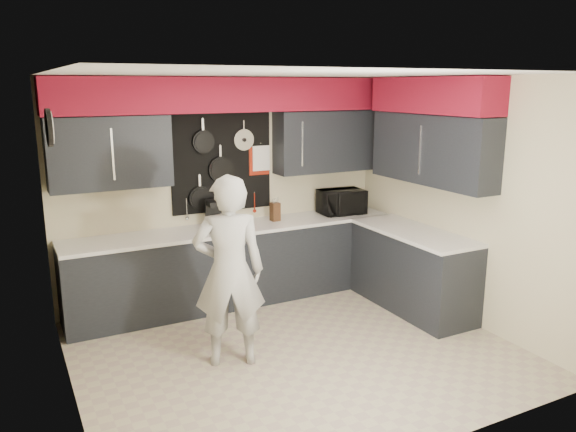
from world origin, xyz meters
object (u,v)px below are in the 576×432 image
coffee_maker (215,214)px  utensil_crock (218,221)px  knife_block (275,212)px  person (229,271)px  microwave (341,202)px

coffee_maker → utensil_crock: bearing=25.3°
knife_block → coffee_maker: (-0.76, -0.02, 0.06)m
utensil_crock → coffee_maker: 0.10m
knife_block → utensil_crock: knife_block is taller
utensil_crock → person: (-0.41, -1.39, -0.12)m
coffee_maker → person: size_ratio=0.19×
microwave → coffee_maker: (-1.67, 0.02, 0.02)m
microwave → person: (-2.05, -1.35, -0.19)m
coffee_maker → person: 1.44m
knife_block → person: person is taller
coffee_maker → person: (-0.38, -1.37, -0.21)m
knife_block → utensil_crock: 0.73m
person → coffee_maker: bearing=-87.0°
microwave → coffee_maker: coffee_maker is taller
utensil_crock → person: 1.45m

